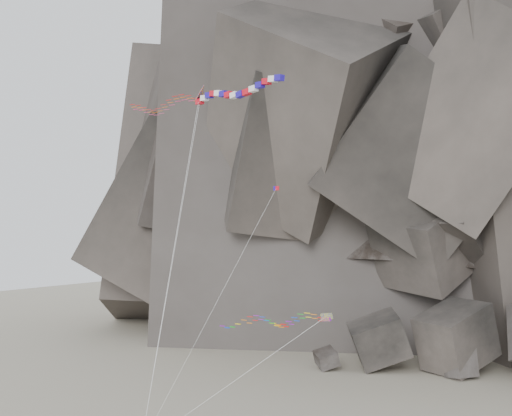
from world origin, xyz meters
The scene contains 6 objects.
headland centered at (0.00, 70.00, 42.00)m, with size 110.00×70.00×84.00m, color #4F4640, non-canonical shape.
boulder_field centered at (16.98, 36.30, 2.96)m, with size 62.74×16.78×11.97m.
delta_kite centered at (-9.75, 4.83, 30.91)m, with size 13.90×15.17×30.69m.
banner_kite centered at (0.58, 2.62, 30.64)m, with size 11.71×14.19×29.56m.
parafoil_kite centered at (3.63, 3.28, 9.99)m, with size 11.88×12.84×9.28m.
pennant_kite centered at (2.76, 2.23, 17.95)m, with size 4.22×14.30×20.27m.
Camera 1 is at (31.46, -46.86, 18.02)m, focal length 45.00 mm.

